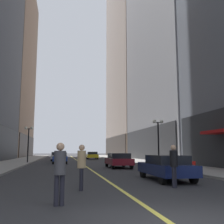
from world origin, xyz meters
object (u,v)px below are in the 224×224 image
Objects in this scene: car_blue at (60,157)px; pedestrian_in_black_coat at (174,162)px; street_lamp_left_far at (29,136)px; fire_hydrant_right at (194,167)px; car_navy at (166,167)px; car_yellow at (92,155)px; pedestrian_with_orange_bag at (60,168)px; car_grey at (60,154)px; car_white at (57,156)px; pedestrian_in_tan_trench at (82,163)px; car_maroon at (119,160)px; street_lamp_right_mid at (158,132)px.

pedestrian_in_black_coat reaches higher than car_blue.
street_lamp_left_far is 5.54× the size of fire_hydrant_right.
pedestrian_in_black_coat is at bearing -104.93° from car_navy.
car_navy is 0.98× the size of car_yellow.
car_grey is at bearing 90.48° from pedestrian_with_orange_bag.
car_navy is 45.95m from car_grey.
pedestrian_with_orange_bag reaches higher than car_grey.
street_lamp_left_far is (-3.55, -25.77, 2.54)m from car_grey.
pedestrian_in_tan_trench is (1.49, -30.37, 0.34)m from car_white.
pedestrian_in_tan_trench reaches higher than car_yellow.
car_blue is 4.60m from street_lamp_left_far.
fire_hydrant_right is at bearing 46.42° from pedestrian_with_orange_bag.
car_navy and car_yellow have the same top height.
car_blue is 22.90m from pedestrian_in_black_coat.
car_maroon is 4.50m from street_lamp_right_mid.
street_lamp_left_far reaches higher than car_grey.
car_white is 0.93× the size of car_yellow.
street_lamp_right_mid is at bearing 72.18° from pedestrian_in_black_coat.
pedestrian_in_black_coat is at bearing -77.56° from car_blue.
car_blue is 22.45m from pedestrian_in_tan_trench.
pedestrian_in_black_coat is 1.00× the size of pedestrian_in_tan_trench.
street_lamp_left_far is at bearing 178.34° from car_blue.
pedestrian_with_orange_bag is 2.25× the size of fire_hydrant_right.
pedestrian_with_orange_bag is (0.43, -51.11, 0.33)m from car_grey.
street_lamp_left_far is at bearing 115.60° from car_navy.
pedestrian_with_orange_bag is at bearing -81.07° from street_lamp_left_far.
fire_hydrant_right is at bearing 48.03° from car_navy.
car_blue is at bearing 92.50° from pedestrian_in_tan_trench.
street_lamp_left_far reaches higher than car_navy.
car_navy is 5.43m from pedestrian_in_tan_trench.
street_lamp_left_far reaches higher than car_blue.
fire_hydrant_right is at bearing 39.47° from pedestrian_in_tan_trench.
pedestrian_in_black_coat is 3.95m from pedestrian_in_tan_trench.
car_navy is 22.09m from street_lamp_left_far.
car_maroon is at bearing -45.77° from street_lamp_left_far.
pedestrian_in_tan_trench is at bearing -88.50° from car_grey.
car_navy is at bearing -88.05° from car_maroon.
car_maroon is at bearing 72.12° from pedestrian_with_orange_bag.
pedestrian_in_black_coat is (-0.72, -2.68, 0.34)m from car_navy.
car_blue is at bearing 132.40° from street_lamp_right_mid.
car_maroon is (-0.35, 10.42, 0.00)m from car_navy.
car_blue is 15.87m from car_yellow.
car_blue and car_grey have the same top height.
pedestrian_in_black_coat is at bearing -68.69° from street_lamp_left_far.
pedestrian_with_orange_bag is (-5.15, -15.96, 0.33)m from car_maroon.
car_maroon is 5.74× the size of fire_hydrant_right.
pedestrian_with_orange_bag is 0.41× the size of street_lamp_left_far.
car_maroon is at bearing -80.98° from car_grey.
car_maroon and car_grey have the same top height.
street_lamp_left_far is at bearing 134.23° from car_maroon.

